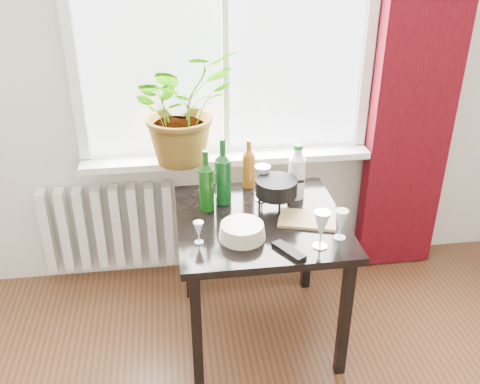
{
  "coord_description": "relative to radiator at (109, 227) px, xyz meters",
  "views": [
    {
      "loc": [
        -0.33,
        -0.77,
        2.12
      ],
      "look_at": [
        -0.01,
        1.55,
        0.9
      ],
      "focal_mm": 40.0,
      "sensor_mm": 36.0,
      "label": 1
    }
  ],
  "objects": [
    {
      "name": "tv_remote",
      "position": [
        0.93,
        -0.96,
        0.37
      ],
      "size": [
        0.14,
        0.18,
        0.02
      ],
      "primitive_type": "cube",
      "rotation": [
        0.0,
        0.0,
        0.53
      ],
      "color": "black",
      "rests_on": "table"
    },
    {
      "name": "wineglass_front_left",
      "position": [
        0.52,
        -0.82,
        0.42
      ],
      "size": [
        0.06,
        0.06,
        0.11
      ],
      "primitive_type": null,
      "rotation": [
        0.0,
        0.0,
        0.23
      ],
      "color": "silver",
      "rests_on": "table"
    },
    {
      "name": "wineglass_far_right",
      "position": [
        1.19,
        -0.87,
        0.44
      ],
      "size": [
        0.07,
        0.07,
        0.16
      ],
      "primitive_type": null,
      "rotation": [
        0.0,
        0.0,
        -0.1
      ],
      "color": "silver",
      "rests_on": "table"
    },
    {
      "name": "curtain",
      "position": [
        1.87,
        -0.06,
        0.92
      ],
      "size": [
        0.5,
        0.12,
        2.56
      ],
      "color": "#38050B",
      "rests_on": "ground"
    },
    {
      "name": "cutting_board",
      "position": [
        1.08,
        -0.69,
        0.37
      ],
      "size": [
        0.33,
        0.26,
        0.02
      ],
      "primitive_type": "cube",
      "rotation": [
        0.0,
        0.0,
        -0.3
      ],
      "color": "#A38149",
      "rests_on": "table"
    },
    {
      "name": "bottle_amber",
      "position": [
        0.84,
        -0.26,
        0.5
      ],
      "size": [
        0.08,
        0.08,
        0.29
      ],
      "primitive_type": null,
      "rotation": [
        0.0,
        0.0,
        -0.23
      ],
      "color": "brown",
      "rests_on": "table"
    },
    {
      "name": "wineglass_back_left",
      "position": [
        0.59,
        -0.39,
        0.44
      ],
      "size": [
        0.07,
        0.07,
        0.16
      ],
      "primitive_type": null,
      "rotation": [
        0.0,
        0.0,
        -0.1
      ],
      "color": "#B3B7C0",
      "rests_on": "table"
    },
    {
      "name": "radiator",
      "position": [
        0.0,
        0.0,
        0.0
      ],
      "size": [
        0.8,
        0.1,
        0.55
      ],
      "color": "silver",
      "rests_on": "ground"
    },
    {
      "name": "window",
      "position": [
        0.75,
        0.04,
        1.22
      ],
      "size": [
        1.72,
        0.08,
        1.62
      ],
      "color": "white",
      "rests_on": "ground"
    },
    {
      "name": "table",
      "position": [
        0.85,
        -0.63,
        0.27
      ],
      "size": [
        0.85,
        0.85,
        0.74
      ],
      "color": "black",
      "rests_on": "ground"
    },
    {
      "name": "wine_bottle_left",
      "position": [
        0.59,
        -0.49,
        0.53
      ],
      "size": [
        0.09,
        0.09,
        0.34
      ],
      "primitive_type": null,
      "rotation": [
        0.0,
        0.0,
        0.17
      ],
      "color": "#0C3B0B",
      "rests_on": "table"
    },
    {
      "name": "wineglass_back_center",
      "position": [
        0.89,
        -0.43,
        0.46
      ],
      "size": [
        0.1,
        0.1,
        0.21
      ],
      "primitive_type": null,
      "rotation": [
        0.0,
        0.0,
        0.14
      ],
      "color": "white",
      "rests_on": "table"
    },
    {
      "name": "plate_stack",
      "position": [
        0.73,
        -0.8,
        0.4
      ],
      "size": [
        0.3,
        0.3,
        0.07
      ],
      "primitive_type": "cylinder",
      "rotation": [
        0.0,
        0.0,
        0.39
      ],
      "color": "beige",
      "rests_on": "table"
    },
    {
      "name": "windowsill",
      "position": [
        0.75,
        -0.03,
        0.44
      ],
      "size": [
        1.72,
        0.2,
        0.04
      ],
      "color": "silver",
      "rests_on": "ground"
    },
    {
      "name": "wine_bottle_right",
      "position": [
        0.68,
        -0.43,
        0.55
      ],
      "size": [
        0.11,
        0.11,
        0.37
      ],
      "primitive_type": null,
      "rotation": [
        0.0,
        0.0,
        0.35
      ],
      "color": "#0B3D14",
      "rests_on": "table"
    },
    {
      "name": "wineglass_front_right",
      "position": [
        1.08,
        -0.93,
        0.46
      ],
      "size": [
        0.1,
        0.1,
        0.19
      ],
      "primitive_type": null,
      "rotation": [
        0.0,
        0.0,
        -0.28
      ],
      "color": "white",
      "rests_on": "table"
    },
    {
      "name": "cleaning_bottle",
      "position": [
        1.08,
        -0.43,
        0.52
      ],
      "size": [
        0.11,
        0.11,
        0.32
      ],
      "primitive_type": null,
      "rotation": [
        0.0,
        0.0,
        -0.22
      ],
      "color": "silver",
      "rests_on": "table"
    },
    {
      "name": "fondue_pot",
      "position": [
        0.95,
        -0.54,
        0.44
      ],
      "size": [
        0.3,
        0.27,
        0.17
      ],
      "primitive_type": null,
      "rotation": [
        0.0,
        0.0,
        -0.26
      ],
      "color": "black",
      "rests_on": "table"
    },
    {
      "name": "potted_plant",
      "position": [
        0.49,
        -0.08,
        0.79
      ],
      "size": [
        0.75,
        0.72,
        0.64
      ],
      "primitive_type": "imported",
      "rotation": [
        0.0,
        0.0,
        0.49
      ],
      "color": "#217D23",
      "rests_on": "windowsill"
    }
  ]
}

